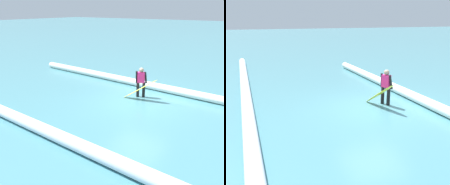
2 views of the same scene
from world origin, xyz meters
The scene contains 5 objects.
ground_plane centered at (0.00, 0.00, 0.00)m, with size 159.08×159.08×0.00m, color teal.
surfer centered at (0.26, -0.64, 0.81)m, with size 0.48×0.36×1.44m.
surfboard centered at (0.08, -0.24, 0.54)m, with size 1.63×0.55×1.11m.
wave_crest_foreground centered at (-1.42, -1.94, 0.19)m, with size 0.39×0.39×20.26m, color white.
wave_crest_midground centered at (2.21, 4.64, 0.21)m, with size 0.42×0.42×21.86m, color silver.
Camera 1 is at (-5.42, 9.55, 4.10)m, focal length 40.67 mm.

